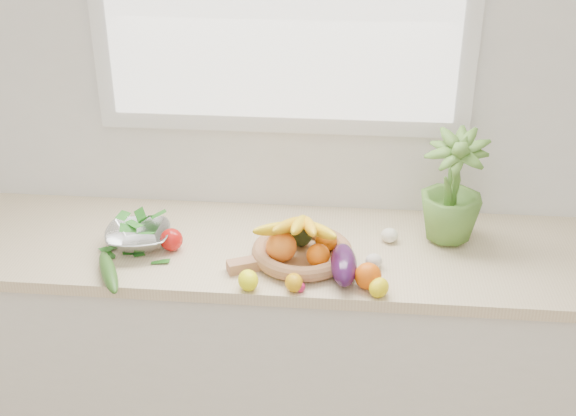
# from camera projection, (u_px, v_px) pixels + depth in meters

# --- Properties ---
(back_wall) EXTENTS (4.50, 0.02, 2.70)m
(back_wall) POSITION_uv_depth(u_px,v_px,m) (282.00, 89.00, 2.51)
(back_wall) COLOR white
(back_wall) RESTS_ON ground
(counter_cabinet) EXTENTS (2.20, 0.58, 0.86)m
(counter_cabinet) POSITION_uv_depth(u_px,v_px,m) (275.00, 355.00, 2.65)
(counter_cabinet) COLOR silver
(counter_cabinet) RESTS_ON ground
(countertop) EXTENTS (2.24, 0.62, 0.04)m
(countertop) POSITION_uv_depth(u_px,v_px,m) (274.00, 249.00, 2.45)
(countertop) COLOR beige
(countertop) RESTS_ON counter_cabinet
(orange_loose) EXTENTS (0.09, 0.09, 0.08)m
(orange_loose) POSITION_uv_depth(u_px,v_px,m) (368.00, 276.00, 2.18)
(orange_loose) COLOR #E05407
(orange_loose) RESTS_ON countertop
(lemon_a) EXTENTS (0.08, 0.09, 0.06)m
(lemon_a) POSITION_uv_depth(u_px,v_px,m) (248.00, 280.00, 2.18)
(lemon_a) COLOR #FEFF0D
(lemon_a) RESTS_ON countertop
(lemon_b) EXTENTS (0.08, 0.09, 0.06)m
(lemon_b) POSITION_uv_depth(u_px,v_px,m) (379.00, 288.00, 2.15)
(lemon_b) COLOR yellow
(lemon_b) RESTS_ON countertop
(lemon_c) EXTENTS (0.07, 0.08, 0.05)m
(lemon_c) POSITION_uv_depth(u_px,v_px,m) (294.00, 283.00, 2.18)
(lemon_c) COLOR orange
(lemon_c) RESTS_ON countertop
(apple) EXTENTS (0.09, 0.09, 0.08)m
(apple) POSITION_uv_depth(u_px,v_px,m) (171.00, 240.00, 2.39)
(apple) COLOR red
(apple) RESTS_ON countertop
(ginger) EXTENTS (0.12, 0.09, 0.04)m
(ginger) POSITION_uv_depth(u_px,v_px,m) (245.00, 265.00, 2.29)
(ginger) COLOR #B17C58
(ginger) RESTS_ON countertop
(garlic_a) EXTENTS (0.07, 0.07, 0.05)m
(garlic_a) POSITION_uv_depth(u_px,v_px,m) (321.00, 247.00, 2.37)
(garlic_a) COLOR white
(garlic_a) RESTS_ON countertop
(garlic_b) EXTENTS (0.07, 0.07, 0.05)m
(garlic_b) POSITION_uv_depth(u_px,v_px,m) (389.00, 235.00, 2.45)
(garlic_b) COLOR white
(garlic_b) RESTS_ON countertop
(garlic_c) EXTENTS (0.06, 0.06, 0.05)m
(garlic_c) POSITION_uv_depth(u_px,v_px,m) (374.00, 261.00, 2.30)
(garlic_c) COLOR silver
(garlic_c) RESTS_ON countertop
(eggplant) EXTENTS (0.10, 0.23, 0.09)m
(eggplant) POSITION_uv_depth(u_px,v_px,m) (344.00, 265.00, 2.24)
(eggplant) COLOR #300F37
(eggplant) RESTS_ON countertop
(cucumber) EXTENTS (0.15, 0.25, 0.05)m
(cucumber) POSITION_uv_depth(u_px,v_px,m) (109.00, 272.00, 2.24)
(cucumber) COLOR #265017
(cucumber) RESTS_ON countertop
(radish) EXTENTS (0.04, 0.04, 0.03)m
(radish) POSITION_uv_depth(u_px,v_px,m) (300.00, 287.00, 2.18)
(radish) COLOR #C8194C
(radish) RESTS_ON countertop
(potted_herb) EXTENTS (0.27, 0.27, 0.38)m
(potted_herb) POSITION_uv_depth(u_px,v_px,m) (452.00, 186.00, 2.38)
(potted_herb) COLOR #51802E
(potted_herb) RESTS_ON countertop
(fruit_basket) EXTENTS (0.36, 0.36, 0.18)m
(fruit_basket) POSITION_uv_depth(u_px,v_px,m) (301.00, 246.00, 2.33)
(fruit_basket) COLOR tan
(fruit_basket) RESTS_ON countertop
(colander_with_spinach) EXTENTS (0.25, 0.25, 0.12)m
(colander_with_spinach) POSITION_uv_depth(u_px,v_px,m) (138.00, 233.00, 2.39)
(colander_with_spinach) COLOR silver
(colander_with_spinach) RESTS_ON countertop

